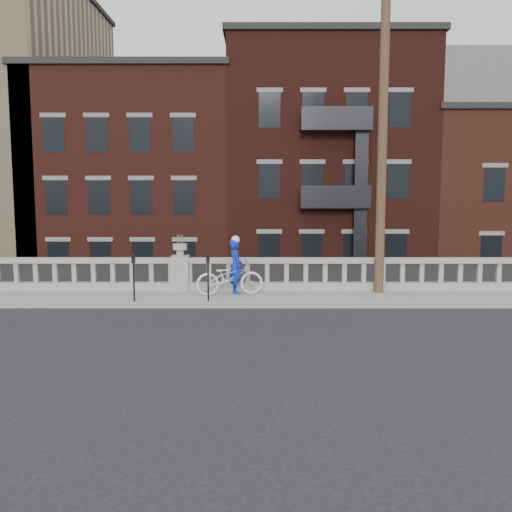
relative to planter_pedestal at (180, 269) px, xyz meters
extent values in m
plane|color=black|center=(0.00, -3.95, -0.83)|extent=(120.00, 120.00, 0.00)
cube|color=gray|center=(0.00, -0.95, -0.76)|extent=(32.00, 2.20, 0.15)
cube|color=gray|center=(0.00, 0.00, -0.56)|extent=(28.00, 0.34, 0.25)
cube|color=gray|center=(0.00, 0.00, 0.27)|extent=(28.00, 0.34, 0.16)
cube|color=gray|center=(0.00, 0.00, -0.13)|extent=(0.55, 0.55, 1.10)
cylinder|color=gray|center=(0.00, 0.00, 0.52)|extent=(0.24, 0.24, 0.20)
cylinder|color=gray|center=(0.00, 0.00, 0.70)|extent=(0.44, 0.44, 0.18)
cube|color=#605E59|center=(0.00, 0.35, -3.26)|extent=(36.00, 0.50, 5.15)
cube|color=black|center=(0.00, 22.00, -6.08)|extent=(80.00, 44.00, 0.50)
cube|color=#595651|center=(-2.00, 4.50, -3.83)|extent=(16.00, 7.00, 4.00)
cube|color=#595651|center=(22.00, 29.00, 3.17)|extent=(14.00, 14.00, 18.00)
cube|color=#421A13|center=(-4.00, 16.00, 1.17)|extent=(10.00, 14.00, 14.00)
cube|color=black|center=(-4.00, 16.00, 8.32)|extent=(10.30, 14.30, 0.30)
cube|color=#37140F|center=(6.00, 16.00, 1.92)|extent=(10.00, 14.00, 15.50)
cube|color=black|center=(6.00, 16.00, 9.82)|extent=(10.30, 14.30, 0.30)
cube|color=#532419|center=(16.00, 16.00, 0.17)|extent=(10.00, 14.00, 12.00)
cube|color=black|center=(16.00, 16.00, 6.32)|extent=(10.30, 14.30, 0.30)
cylinder|color=#422D1E|center=(6.20, -0.35, 4.32)|extent=(0.28, 0.28, 10.00)
cylinder|color=black|center=(-1.09, -1.80, -0.13)|extent=(0.05, 0.05, 1.10)
cube|color=black|center=(-1.09, -1.80, 0.55)|extent=(0.10, 0.08, 0.26)
cube|color=black|center=(-1.09, -1.85, 0.59)|extent=(0.06, 0.01, 0.08)
cylinder|color=black|center=(1.03, -1.80, -0.13)|extent=(0.05, 0.05, 1.10)
cube|color=black|center=(1.03, -1.80, 0.55)|extent=(0.10, 0.08, 0.26)
cube|color=black|center=(1.03, -1.85, 0.59)|extent=(0.06, 0.01, 0.08)
imported|color=silver|center=(1.59, -0.78, -0.15)|extent=(2.13, 1.12, 1.07)
imported|color=#0B25AE|center=(1.77, -0.57, 0.16)|extent=(0.56, 0.70, 1.67)
camera|label=1|loc=(2.42, -17.79, 2.50)|focal=40.00mm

